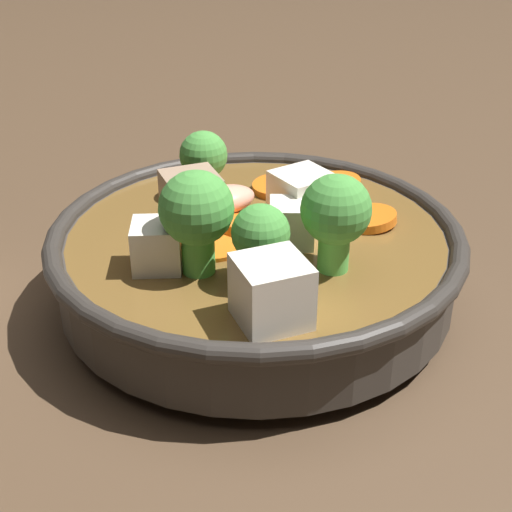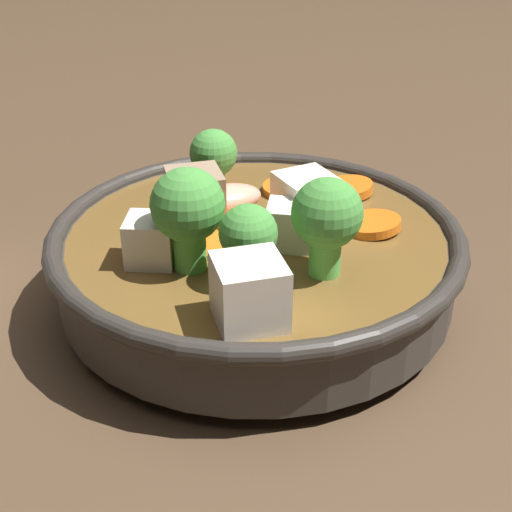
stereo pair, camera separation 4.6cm
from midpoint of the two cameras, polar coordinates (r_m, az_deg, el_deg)
ground_plane at (r=0.48m, az=2.76°, el=-3.71°), size 3.00×3.00×0.00m
stirfry_bowl at (r=0.46m, az=2.81°, el=0.28°), size 0.27×0.27×0.11m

